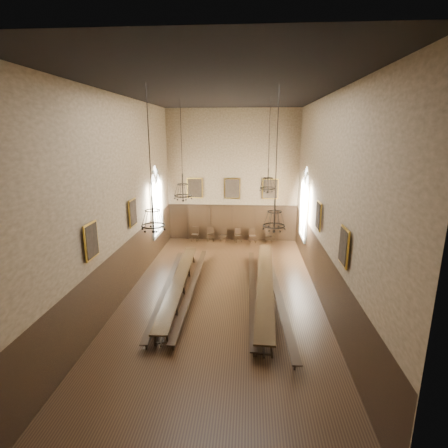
# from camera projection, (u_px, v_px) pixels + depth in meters

# --- Properties ---
(floor) EXTENTS (9.00, 18.00, 0.02)m
(floor) POSITION_uv_depth(u_px,v_px,m) (222.00, 296.00, 16.35)
(floor) COLOR black
(floor) RESTS_ON ground
(ceiling) EXTENTS (9.00, 18.00, 0.02)m
(ceiling) POSITION_uv_depth(u_px,v_px,m) (222.00, 92.00, 14.07)
(ceiling) COLOR black
(ceiling) RESTS_ON ground
(wall_back) EXTENTS (9.00, 0.02, 9.00)m
(wall_back) POSITION_uv_depth(u_px,v_px,m) (232.00, 177.00, 23.90)
(wall_back) COLOR #917959
(wall_back) RESTS_ON ground
(wall_front) EXTENTS (9.00, 0.02, 9.00)m
(wall_front) POSITION_uv_depth(u_px,v_px,m) (185.00, 293.00, 6.51)
(wall_front) COLOR #917959
(wall_front) RESTS_ON ground
(wall_left) EXTENTS (0.02, 18.00, 9.00)m
(wall_left) POSITION_uv_depth(u_px,v_px,m) (121.00, 200.00, 15.53)
(wall_left) COLOR #917959
(wall_left) RESTS_ON ground
(wall_right) EXTENTS (0.02, 18.00, 9.00)m
(wall_right) POSITION_uv_depth(u_px,v_px,m) (327.00, 203.00, 14.89)
(wall_right) COLOR #917959
(wall_right) RESTS_ON ground
(wainscot_panelling) EXTENTS (9.00, 18.00, 2.50)m
(wainscot_panelling) POSITION_uv_depth(u_px,v_px,m) (222.00, 271.00, 16.03)
(wainscot_panelling) COLOR black
(wainscot_panelling) RESTS_ON floor
(table_left) EXTENTS (1.07, 9.26, 0.72)m
(table_left) POSITION_uv_depth(u_px,v_px,m) (179.00, 287.00, 16.44)
(table_left) COLOR black
(table_left) RESTS_ON floor
(table_right) EXTENTS (1.18, 10.44, 0.81)m
(table_right) POSITION_uv_depth(u_px,v_px,m) (265.00, 288.00, 16.28)
(table_right) COLOR black
(table_right) RESTS_ON floor
(bench_left_outer) EXTENTS (0.86, 9.46, 0.43)m
(bench_left_outer) POSITION_uv_depth(u_px,v_px,m) (167.00, 289.00, 16.46)
(bench_left_outer) COLOR black
(bench_left_outer) RESTS_ON floor
(bench_left_inner) EXTENTS (0.40, 9.82, 0.44)m
(bench_left_inner) POSITION_uv_depth(u_px,v_px,m) (192.00, 288.00, 16.56)
(bench_left_inner) COLOR black
(bench_left_inner) RESTS_ON floor
(bench_right_inner) EXTENTS (0.37, 9.88, 0.44)m
(bench_right_inner) POSITION_uv_depth(u_px,v_px,m) (252.00, 291.00, 16.22)
(bench_right_inner) COLOR black
(bench_right_inner) RESTS_ON floor
(bench_right_outer) EXTENTS (0.81, 10.80, 0.49)m
(bench_right_outer) POSITION_uv_depth(u_px,v_px,m) (277.00, 293.00, 15.97)
(bench_right_outer) COLOR black
(bench_right_outer) RESTS_ON floor
(chair_1) EXTENTS (0.48, 0.48, 1.00)m
(chair_1) POSITION_uv_depth(u_px,v_px,m) (195.00, 237.00, 24.63)
(chair_1) COLOR black
(chair_1) RESTS_ON floor
(chair_2) EXTENTS (0.53, 0.53, 1.03)m
(chair_2) POSITION_uv_depth(u_px,v_px,m) (211.00, 237.00, 24.62)
(chair_2) COLOR black
(chair_2) RESTS_ON floor
(chair_3) EXTENTS (0.50, 0.50, 0.95)m
(chair_3) POSITION_uv_depth(u_px,v_px,m) (224.00, 238.00, 24.49)
(chair_3) COLOR black
(chair_3) RESTS_ON floor
(chair_4) EXTENTS (0.55, 0.55, 0.99)m
(chair_4) POSITION_uv_depth(u_px,v_px,m) (238.00, 238.00, 24.43)
(chair_4) COLOR black
(chair_4) RESTS_ON floor
(chair_5) EXTENTS (0.50, 0.50, 0.97)m
(chair_5) POSITION_uv_depth(u_px,v_px,m) (252.00, 238.00, 24.34)
(chair_5) COLOR black
(chair_5) RESTS_ON floor
(chair_6) EXTENTS (0.41, 0.41, 0.92)m
(chair_6) POSITION_uv_depth(u_px,v_px,m) (269.00, 238.00, 24.30)
(chair_6) COLOR black
(chair_6) RESTS_ON floor
(chandelier_back_left) EXTENTS (0.93, 0.93, 4.91)m
(chandelier_back_left) POSITION_uv_depth(u_px,v_px,m) (183.00, 190.00, 17.96)
(chandelier_back_left) COLOR black
(chandelier_back_left) RESTS_ON ceiling
(chandelier_back_right) EXTENTS (0.78, 0.78, 4.38)m
(chandelier_back_right) POSITION_uv_depth(u_px,v_px,m) (268.00, 182.00, 17.12)
(chandelier_back_right) COLOR black
(chandelier_back_right) RESTS_ON ceiling
(chandelier_front_left) EXTENTS (0.86, 0.86, 4.99)m
(chandelier_front_left) POSITION_uv_depth(u_px,v_px,m) (153.00, 217.00, 12.48)
(chandelier_front_left) COLOR black
(chandelier_front_left) RESTS_ON ceiling
(chandelier_front_right) EXTENTS (0.81, 0.81, 5.05)m
(chandelier_front_right) POSITION_uv_depth(u_px,v_px,m) (274.00, 216.00, 12.70)
(chandelier_front_right) COLOR black
(chandelier_front_right) RESTS_ON ceiling
(portrait_back_0) EXTENTS (1.10, 0.12, 1.40)m
(portrait_back_0) POSITION_uv_depth(u_px,v_px,m) (195.00, 188.00, 24.16)
(portrait_back_0) COLOR gold
(portrait_back_0) RESTS_ON wall_back
(portrait_back_1) EXTENTS (1.10, 0.12, 1.40)m
(portrait_back_1) POSITION_uv_depth(u_px,v_px,m) (232.00, 189.00, 23.98)
(portrait_back_1) COLOR gold
(portrait_back_1) RESTS_ON wall_back
(portrait_back_2) EXTENTS (1.10, 0.12, 1.40)m
(portrait_back_2) POSITION_uv_depth(u_px,v_px,m) (270.00, 189.00, 23.80)
(portrait_back_2) COLOR gold
(portrait_back_2) RESTS_ON wall_back
(portrait_left_0) EXTENTS (0.12, 1.00, 1.30)m
(portrait_left_0) POSITION_uv_depth(u_px,v_px,m) (133.00, 213.00, 16.68)
(portrait_left_0) COLOR gold
(portrait_left_0) RESTS_ON wall_left
(portrait_left_1) EXTENTS (0.12, 1.00, 1.30)m
(portrait_left_1) POSITION_uv_depth(u_px,v_px,m) (91.00, 241.00, 12.34)
(portrait_left_1) COLOR gold
(portrait_left_1) RESTS_ON wall_left
(portrait_right_0) EXTENTS (0.12, 1.00, 1.30)m
(portrait_right_0) POSITION_uv_depth(u_px,v_px,m) (319.00, 216.00, 16.07)
(portrait_right_0) COLOR gold
(portrait_right_0) RESTS_ON wall_right
(portrait_right_1) EXTENTS (0.12, 1.00, 1.30)m
(portrait_right_1) POSITION_uv_depth(u_px,v_px,m) (344.00, 246.00, 11.72)
(portrait_right_1) COLOR gold
(portrait_right_1) RESTS_ON wall_right
(window_right) EXTENTS (0.20, 2.20, 4.60)m
(window_right) POSITION_uv_depth(u_px,v_px,m) (305.00, 203.00, 20.48)
(window_right) COLOR white
(window_right) RESTS_ON wall_right
(window_left) EXTENTS (0.20, 2.20, 4.60)m
(window_left) POSITION_uv_depth(u_px,v_px,m) (156.00, 201.00, 21.11)
(window_left) COLOR white
(window_left) RESTS_ON wall_left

